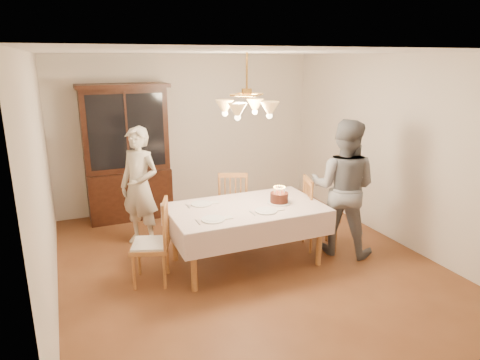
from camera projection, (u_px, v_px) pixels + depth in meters
name	position (u px, v px, depth m)	size (l,w,h in m)	color
ground	(246.00, 262.00, 5.52)	(5.00, 5.00, 0.00)	brown
room_shell	(247.00, 141.00, 5.08)	(5.00, 5.00, 5.00)	white
dining_table	(246.00, 212.00, 5.33)	(1.90, 1.10, 0.76)	#965B2B
china_hutch	(127.00, 155.00, 6.82)	(1.38, 0.54, 2.16)	black
chair_far_side	(233.00, 207.00, 6.25)	(0.57, 0.56, 1.00)	#965B2B
chair_left_end	(151.00, 246.00, 4.92)	(0.54, 0.55, 1.00)	#965B2B
chair_right_end	(319.00, 217.00, 5.84)	(0.53, 0.54, 1.00)	#965B2B
elderly_woman	(140.00, 187.00, 5.86)	(0.61, 0.40, 1.66)	beige
adult_in_grey	(343.00, 188.00, 5.60)	(0.87, 0.68, 1.80)	slate
birthday_cake	(279.00, 198.00, 5.43)	(0.30, 0.30, 0.22)	white
place_setting_near_left	(214.00, 219.00, 4.87)	(0.42, 0.27, 0.02)	white
place_setting_near_right	(267.00, 211.00, 5.15)	(0.42, 0.27, 0.02)	white
place_setting_far_left	(202.00, 204.00, 5.39)	(0.41, 0.26, 0.02)	white
chandelier	(247.00, 108.00, 4.98)	(0.62, 0.62, 0.73)	#BF8C3F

